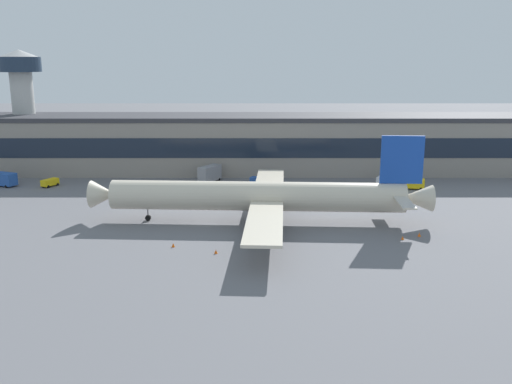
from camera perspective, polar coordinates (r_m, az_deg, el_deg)
name	(u,v)px	position (r m, az deg, el deg)	size (l,w,h in m)	color
ground_plane	(203,222)	(107.43, -5.46, -3.09)	(600.00, 600.00, 0.00)	slate
terminal_building	(219,143)	(154.63, -3.83, 4.99)	(178.45, 18.54, 15.66)	gray
airliner	(261,196)	(105.55, 0.50, -0.45)	(65.07, 55.93, 16.87)	beige
control_tower	(21,96)	(169.54, -22.92, 9.06)	(11.42, 11.42, 33.17)	#B7B7B2
catering_truck	(209,173)	(142.17, -4.83, 1.96)	(5.80, 7.55, 4.15)	gray
crew_van	(413,183)	(138.92, 15.76, 0.87)	(5.58, 3.39, 2.55)	yellow
fuel_truck	(0,178)	(150.89, -24.76, 1.27)	(8.82, 5.90, 3.35)	#2651A5
belt_loader	(262,181)	(137.73, 0.66, 1.15)	(6.68, 4.29, 1.95)	#2651A5
baggage_tug	(381,179)	(143.19, 12.69, 1.26)	(3.45, 4.12, 1.85)	white
follow_me_car	(49,182)	(145.78, -20.44, 0.95)	(3.58, 4.79, 1.85)	yellow
traffic_cone_0	(402,238)	(99.95, 14.71, -4.55)	(0.52, 0.52, 0.65)	#F2590C
traffic_cone_1	(172,245)	(93.92, -8.58, -5.40)	(0.55, 0.55, 0.69)	#F2590C
traffic_cone_2	(215,252)	(90.12, -4.23, -6.11)	(0.54, 0.54, 0.68)	#F2590C
traffic_cone_3	(418,234)	(102.46, 16.31, -4.19)	(0.59, 0.59, 0.73)	#F2590C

